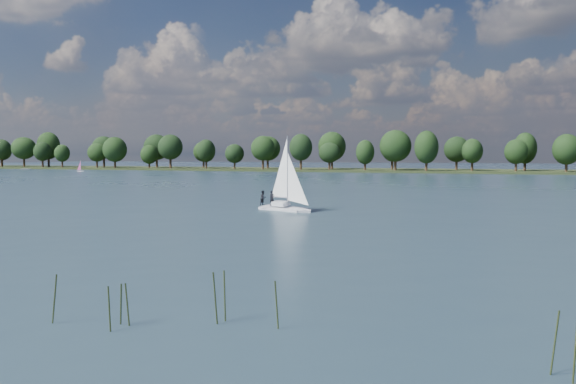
# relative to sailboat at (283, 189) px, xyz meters

# --- Properties ---
(ground) EXTENTS (700.00, 700.00, 0.00)m
(ground) POSITION_rel_sailboat_xyz_m (8.01, 60.10, -2.53)
(ground) COLOR #233342
(ground) RESTS_ON ground
(far_shore) EXTENTS (660.00, 40.00, 1.50)m
(far_shore) POSITION_rel_sailboat_xyz_m (8.01, 172.10, -2.53)
(far_shore) COLOR black
(far_shore) RESTS_ON ground
(sailboat) EXTENTS (7.10, 4.49, 9.08)m
(sailboat) POSITION_rel_sailboat_xyz_m (0.00, 0.00, 0.00)
(sailboat) COLOR silver
(sailboat) RESTS_ON ground
(dinghy_pink) EXTENTS (2.87, 1.54, 4.35)m
(dinghy_pink) POSITION_rel_sailboat_xyz_m (-132.87, 130.18, -1.51)
(dinghy_pink) COLOR silver
(dinghy_pink) RESTS_ON ground
(pontoon) EXTENTS (4.35, 2.87, 0.50)m
(pontoon) POSITION_rel_sailboat_xyz_m (-178.01, 150.37, -2.53)
(pontoon) COLOR #5C5E61
(pontoon) RESTS_ON ground
(treeline) EXTENTS (562.72, 74.04, 18.04)m
(treeline) POSITION_rel_sailboat_xyz_m (3.93, 168.71, 5.59)
(treeline) COLOR black
(treeline) RESTS_ON ground
(reeds) EXTENTS (61.22, 11.71, 2.16)m
(reeds) POSITION_rel_sailboat_xyz_m (8.54, -49.75, -1.62)
(reeds) COLOR #283316
(reeds) RESTS_ON ground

